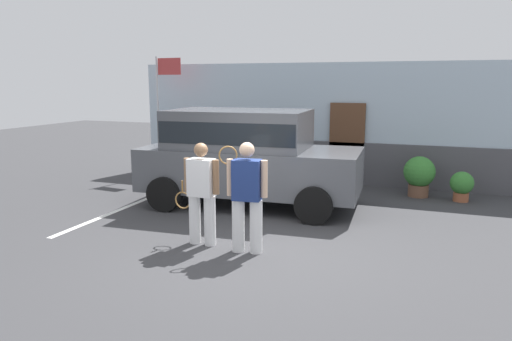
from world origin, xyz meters
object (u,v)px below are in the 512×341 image
at_px(parked_suv, 245,153).
at_px(potted_plant_by_porch, 419,174).
at_px(flag_pole, 163,95).
at_px(tennis_player_man, 201,193).
at_px(tennis_player_woman, 247,196).
at_px(potted_plant_secondary, 462,185).

bearing_deg(parked_suv, potted_plant_by_porch, 28.19).
relative_size(parked_suv, potted_plant_by_porch, 5.00).
bearing_deg(parked_suv, flag_pole, 141.91).
bearing_deg(potted_plant_by_porch, tennis_player_man, -124.04).
bearing_deg(tennis_player_woman, parked_suv, -74.52).
bearing_deg(potted_plant_secondary, parked_suv, -155.61).
bearing_deg(parked_suv, potted_plant_secondary, 20.90).
relative_size(parked_suv, potted_plant_secondary, 7.01).
height_order(potted_plant_secondary, flag_pole, flag_pole).
xyz_separation_m(potted_plant_by_porch, flag_pole, (-6.87, 0.19, 1.76)).
bearing_deg(flag_pole, parked_suv, -34.60).
bearing_deg(tennis_player_woman, flag_pole, -54.94).
height_order(tennis_player_man, potted_plant_secondary, tennis_player_man).
bearing_deg(flag_pole, tennis_player_man, -53.49).
distance_m(tennis_player_woman, flag_pole, 6.88).
distance_m(tennis_player_man, flag_pole, 6.31).
xyz_separation_m(tennis_player_woman, potted_plant_secondary, (3.29, 4.69, -0.54)).
relative_size(tennis_player_man, potted_plant_by_porch, 1.78).
xyz_separation_m(tennis_player_woman, flag_pole, (-4.49, 5.04, 1.37)).
height_order(parked_suv, tennis_player_man, parked_suv).
height_order(parked_suv, tennis_player_woman, parked_suv).
distance_m(potted_plant_by_porch, potted_plant_secondary, 0.94).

